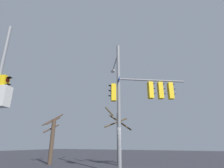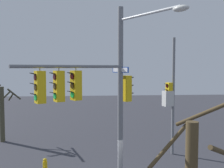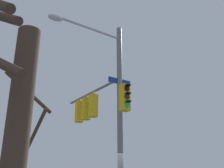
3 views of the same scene
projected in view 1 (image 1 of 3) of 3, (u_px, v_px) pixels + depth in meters
The scene contains 4 objects.
main_signal_pole_assembly at pixel (135, 93), 11.50m from camera, with size 3.44×5.77×8.05m.
secondary_pole_assembly at pixel (0, 94), 8.03m from camera, with size 0.62×0.81×7.42m.
bare_tree_behind_pole at pixel (118, 135), 14.27m from camera, with size 2.81×2.71×4.68m.
bare_tree_corner at pixel (52, 138), 14.93m from camera, with size 1.55×1.44×4.28m.
Camera 1 is at (10.30, 3.83, 1.56)m, focal length 28.20 mm.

